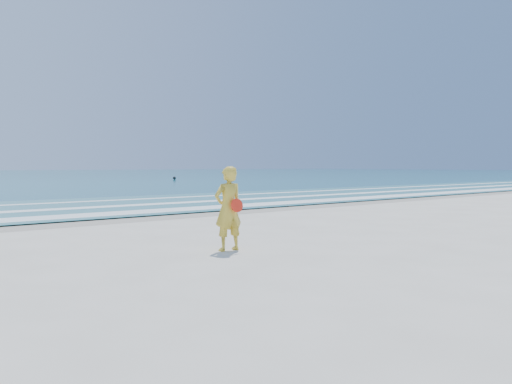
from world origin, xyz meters
TOP-DOWN VIEW (x-y plane):
  - ground at (0.00, 0.00)m, footprint 400.00×400.00m
  - wet_sand at (0.00, 9.00)m, footprint 400.00×2.40m
  - shallow at (0.00, 14.00)m, footprint 400.00×10.00m
  - foam_near at (0.00, 10.30)m, footprint 400.00×1.40m
  - foam_mid at (0.00, 13.20)m, footprint 400.00×0.90m
  - foam_far at (0.00, 16.50)m, footprint 400.00×0.60m
  - buoy at (22.28, 46.31)m, footprint 0.37×0.37m
  - woman at (-1.74, 2.11)m, footprint 0.62×0.43m

SIDE VIEW (x-z plane):
  - ground at x=0.00m, z-range 0.00..0.00m
  - wet_sand at x=0.00m, z-range 0.00..0.00m
  - shallow at x=0.00m, z-range 0.04..0.05m
  - foam_near at x=0.00m, z-range 0.05..0.06m
  - foam_mid at x=0.00m, z-range 0.05..0.06m
  - foam_far at x=0.00m, z-range 0.05..0.06m
  - buoy at x=22.28m, z-range 0.04..0.41m
  - woman at x=-1.74m, z-range 0.00..1.65m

